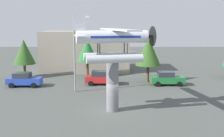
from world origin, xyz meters
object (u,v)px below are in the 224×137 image
(tree_east, at_px, (87,50))
(tree_center_back, at_px, (148,51))
(car_mid_red, at_px, (101,78))
(car_far_green, at_px, (167,78))
(display_pedestal, at_px, (112,86))
(car_near_blue, at_px, (24,80))
(floatplane_monument, at_px, (114,42))
(tree_west, at_px, (23,52))
(storefront_building, at_px, (86,51))
(streetlight_primary, at_px, (76,49))

(tree_east, relative_size, tree_center_back, 0.95)
(car_mid_red, distance_m, tree_center_back, 7.20)
(tree_center_back, bearing_deg, car_far_green, -42.87)
(display_pedestal, distance_m, car_mid_red, 10.87)
(car_near_blue, relative_size, car_mid_red, 1.00)
(floatplane_monument, relative_size, car_near_blue, 2.47)
(tree_west, xyz_separation_m, tree_east, (9.16, 0.09, 0.26))
(car_far_green, xyz_separation_m, tree_center_back, (-2.18, 2.03, 3.24))
(car_far_green, bearing_deg, car_near_blue, -177.66)
(display_pedestal, distance_m, storefront_building, 22.46)
(tree_west, bearing_deg, tree_east, 0.53)
(storefront_building, distance_m, tree_center_back, 13.35)
(car_far_green, relative_size, tree_center_back, 0.70)
(storefront_building, height_order, tree_east, storefront_building)
(car_near_blue, distance_m, storefront_building, 14.28)
(car_far_green, bearing_deg, tree_west, 165.40)
(tree_west, relative_size, tree_center_back, 0.92)
(tree_west, xyz_separation_m, tree_center_back, (17.57, -3.12, 0.37))
(tree_center_back, bearing_deg, tree_east, 159.13)
(streetlight_primary, height_order, tree_center_back, streetlight_primary)
(car_near_blue, bearing_deg, streetlight_primary, -20.79)
(display_pedestal, height_order, storefront_building, storefront_building)
(streetlight_primary, height_order, tree_west, streetlight_primary)
(car_near_blue, relative_size, tree_east, 0.73)
(floatplane_monument, distance_m, storefront_building, 22.62)
(car_mid_red, bearing_deg, floatplane_monument, -81.67)
(car_mid_red, xyz_separation_m, tree_west, (-11.35, 4.77, 2.87))
(floatplane_monument, bearing_deg, tree_west, 117.49)
(car_mid_red, distance_m, car_far_green, 8.41)
(tree_west, bearing_deg, car_far_green, -14.60)
(floatplane_monument, distance_m, tree_east, 16.11)
(car_far_green, height_order, tree_center_back, tree_center_back)
(car_far_green, height_order, streetlight_primary, streetlight_primary)
(streetlight_primary, relative_size, tree_west, 1.56)
(tree_east, bearing_deg, tree_west, -179.47)
(car_mid_red, height_order, streetlight_primary, streetlight_primary)
(tree_east, bearing_deg, tree_center_back, -20.87)
(storefront_building, height_order, tree_west, storefront_building)
(floatplane_monument, relative_size, car_far_green, 2.47)
(car_mid_red, bearing_deg, car_near_blue, -173.43)
(storefront_building, relative_size, tree_center_back, 2.37)
(tree_west, bearing_deg, streetlight_primary, -44.43)
(streetlight_primary, distance_m, storefront_building, 15.14)
(floatplane_monument, bearing_deg, storefront_building, 89.25)
(streetlight_primary, height_order, tree_east, streetlight_primary)
(display_pedestal, relative_size, car_mid_red, 1.06)
(car_near_blue, distance_m, car_far_green, 18.02)
(floatplane_monument, relative_size, streetlight_primary, 1.20)
(car_near_blue, height_order, storefront_building, storefront_building)
(streetlight_primary, bearing_deg, tree_center_back, 31.26)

